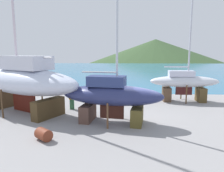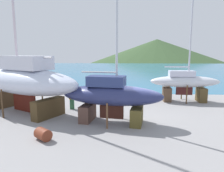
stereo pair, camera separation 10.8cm
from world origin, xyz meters
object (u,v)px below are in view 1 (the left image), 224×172
Objects in this scene: sailboat_far_slipway at (111,96)px; worker at (72,99)px; barrel_by_slipway at (44,134)px; sailboat_small_center at (184,82)px; sailboat_mid_port at (23,80)px.

worker is (-3.43, 3.09, -0.97)m from sailboat_far_slipway.
barrel_by_slipway is at bearing -1.76° from worker.
sailboat_far_slipway is 9.27m from sailboat_small_center.
barrel_by_slipway is (3.47, -5.12, -2.22)m from sailboat_mid_port.
barrel_by_slipway is at bearing -134.83° from sailboat_small_center.
sailboat_mid_port reaches higher than worker.
barrel_by_slipway is (-3.46, -3.06, -1.51)m from sailboat_far_slipway.
sailboat_far_slipway is at bearing -168.68° from sailboat_mid_port.
sailboat_small_center is at bearing 43.47° from barrel_by_slipway.
barrel_by_slipway is at bearing -128.98° from sailboat_far_slipway.
sailboat_small_center is at bearing 107.26° from worker.
worker is at bearing -135.79° from sailboat_mid_port.
sailboat_mid_port is 19.94× the size of barrel_by_slipway.
sailboat_small_center is 7.00× the size of worker.
sailboat_far_slipway is 6.38× the size of worker.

